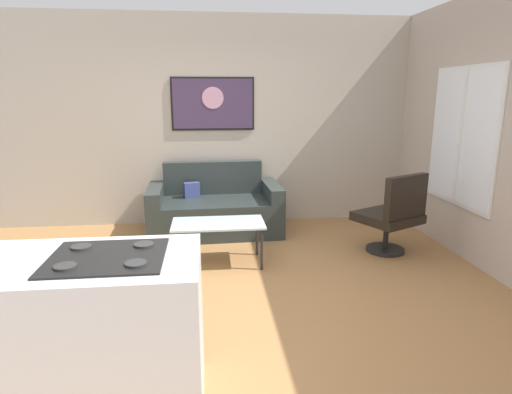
{
  "coord_description": "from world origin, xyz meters",
  "views": [
    {
      "loc": [
        -0.18,
        -3.54,
        1.77
      ],
      "look_at": [
        0.32,
        0.9,
        0.7
      ],
      "focal_mm": 30.24,
      "sensor_mm": 36.0,
      "label": 1
    }
  ],
  "objects_px": {
    "coffee_table": "(218,226)",
    "wall_painting": "(213,104)",
    "couch": "(215,210)",
    "armchair": "(393,215)"
  },
  "relations": [
    {
      "from": "coffee_table",
      "to": "wall_painting",
      "type": "distance_m",
      "value": 2.0
    },
    {
      "from": "coffee_table",
      "to": "wall_painting",
      "type": "relative_size",
      "value": 0.87
    },
    {
      "from": "couch",
      "to": "coffee_table",
      "type": "height_order",
      "value": "couch"
    },
    {
      "from": "wall_painting",
      "to": "coffee_table",
      "type": "bearing_deg",
      "value": -89.83
    },
    {
      "from": "armchair",
      "to": "coffee_table",
      "type": "bearing_deg",
      "value": -177.4
    },
    {
      "from": "coffee_table",
      "to": "wall_painting",
      "type": "height_order",
      "value": "wall_painting"
    },
    {
      "from": "coffee_table",
      "to": "wall_painting",
      "type": "xyz_separation_m",
      "value": [
        -0.0,
        1.58,
        1.23
      ]
    },
    {
      "from": "coffee_table",
      "to": "armchair",
      "type": "bearing_deg",
      "value": 2.6
    },
    {
      "from": "coffee_table",
      "to": "armchair",
      "type": "height_order",
      "value": "armchair"
    },
    {
      "from": "couch",
      "to": "wall_painting",
      "type": "height_order",
      "value": "wall_painting"
    }
  ]
}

